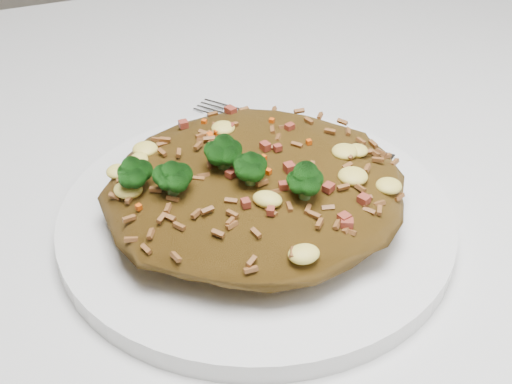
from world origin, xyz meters
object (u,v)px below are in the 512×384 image
plate (256,219)px  fried_rice (255,178)px  dining_table (255,285)px  fork (300,133)px

plate → fried_rice: size_ratio=1.33×
plate → fried_rice: (-0.00, -0.00, 0.03)m
dining_table → fork: 0.12m
dining_table → fork: fork is taller
dining_table → plate: 0.10m
dining_table → fork: bearing=36.7°
plate → fried_rice: bearing=-159.6°
fork → dining_table: bearing=-94.1°
fork → plate: bearing=-81.4°
fried_rice → dining_table: bearing=69.1°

